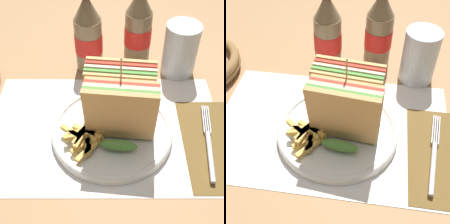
% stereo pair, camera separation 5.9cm
% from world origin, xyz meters
% --- Properties ---
extents(ground_plane, '(4.00, 4.00, 0.00)m').
position_xyz_m(ground_plane, '(0.00, 0.00, 0.00)').
color(ground_plane, '#9E754C').
extents(placemat, '(0.46, 0.30, 0.00)m').
position_xyz_m(placemat, '(-0.01, 0.04, 0.00)').
color(placemat, silver).
rests_on(placemat, ground_plane).
extents(plate_main, '(0.23, 0.23, 0.02)m').
position_xyz_m(plate_main, '(-0.00, 0.02, 0.01)').
color(plate_main, white).
rests_on(plate_main, ground_plane).
extents(club_sandwich, '(0.13, 0.12, 0.16)m').
position_xyz_m(club_sandwich, '(0.01, 0.03, 0.08)').
color(club_sandwich, tan).
rests_on(club_sandwich, plate_main).
extents(fries_pile, '(0.08, 0.11, 0.02)m').
position_xyz_m(fries_pile, '(-0.05, -0.01, 0.03)').
color(fries_pile, gold).
rests_on(fries_pile, plate_main).
extents(napkin, '(0.14, 0.22, 0.00)m').
position_xyz_m(napkin, '(0.21, 0.00, 0.00)').
color(napkin, brown).
rests_on(napkin, ground_plane).
extents(fork, '(0.03, 0.18, 0.01)m').
position_xyz_m(fork, '(0.18, -0.02, 0.01)').
color(fork, silver).
rests_on(fork, napkin).
extents(coke_bottle_near, '(0.06, 0.06, 0.20)m').
position_xyz_m(coke_bottle_near, '(-0.05, 0.23, 0.09)').
color(coke_bottle_near, '#7A6647').
rests_on(coke_bottle_near, ground_plane).
extents(coke_bottle_far, '(0.06, 0.06, 0.20)m').
position_xyz_m(coke_bottle_far, '(0.06, 0.26, 0.09)').
color(coke_bottle_far, '#7A6647').
rests_on(coke_bottle_far, ground_plane).
extents(glass_near, '(0.08, 0.08, 0.12)m').
position_xyz_m(glass_near, '(0.15, 0.22, 0.06)').
color(glass_near, silver).
rests_on(glass_near, ground_plane).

